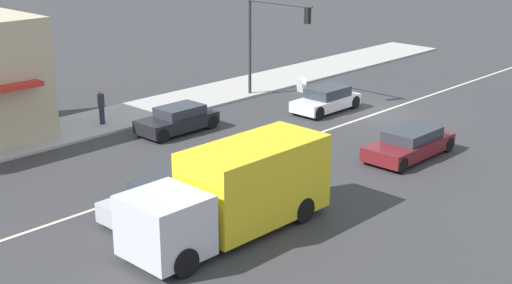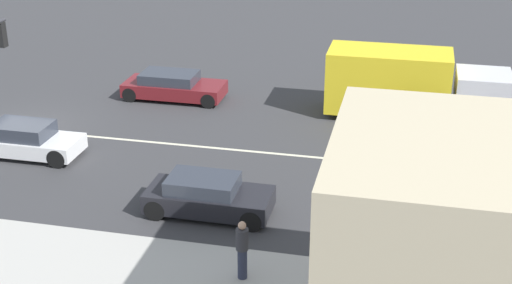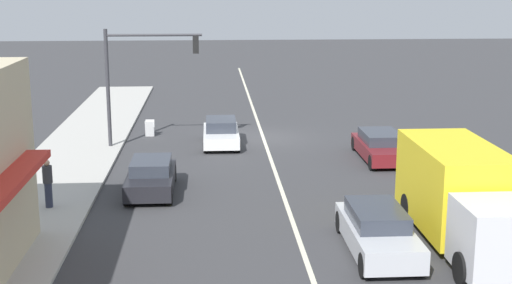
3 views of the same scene
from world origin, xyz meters
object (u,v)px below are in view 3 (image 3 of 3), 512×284
at_px(sedan_silver, 378,231).
at_px(sedan_maroon, 381,146).
at_px(sedan_dark, 151,177).
at_px(van_white, 221,133).
at_px(warning_aframe_sign, 150,128).
at_px(pedestrian, 48,182).
at_px(traffic_signal_main, 137,68).
at_px(delivery_truck, 463,196).

relative_size(sedan_silver, sedan_maroon, 0.99).
xyz_separation_m(sedan_dark, sedan_maroon, (-10.00, -4.57, -0.01)).
bearing_deg(van_white, sedan_dark, 70.43).
bearing_deg(warning_aframe_sign, sedan_dark, 94.87).
xyz_separation_m(van_white, sedan_maroon, (-7.20, 3.30, -0.02)).
bearing_deg(pedestrian, traffic_signal_main, -103.59).
height_order(traffic_signal_main, van_white, traffic_signal_main).
bearing_deg(delivery_truck, pedestrian, -16.42).
distance_m(traffic_signal_main, delivery_truck, 17.64).
bearing_deg(pedestrian, delivery_truck, 163.58).
xyz_separation_m(warning_aframe_sign, sedan_dark, (-0.86, 10.13, 0.19)).
distance_m(sedan_silver, van_white, 15.14).
relative_size(van_white, sedan_maroon, 0.87).
xyz_separation_m(pedestrian, sedan_silver, (-10.63, 4.64, -0.37)).
bearing_deg(traffic_signal_main, warning_aframe_sign, -95.78).
bearing_deg(van_white, sedan_maroon, 155.35).
distance_m(warning_aframe_sign, van_white, 4.30).
distance_m(warning_aframe_sign, sedan_silver, 18.58).
xyz_separation_m(sedan_dark, van_white, (-2.80, -7.88, 0.00)).
distance_m(pedestrian, warning_aframe_sign, 12.38).
distance_m(warning_aframe_sign, sedan_dark, 10.17).
height_order(sedan_silver, van_white, sedan_silver).
height_order(pedestrian, sedan_maroon, pedestrian).
xyz_separation_m(warning_aframe_sign, sedan_silver, (-8.06, 16.74, 0.23)).
distance_m(warning_aframe_sign, sedan_maroon, 12.20).
bearing_deg(delivery_truck, sedan_maroon, -90.00).
height_order(delivery_truck, van_white, delivery_truck).
relative_size(warning_aframe_sign, sedan_dark, 0.21).
bearing_deg(sedan_silver, pedestrian, -23.61).
xyz_separation_m(pedestrian, sedan_maroon, (-13.43, -6.54, -0.43)).
bearing_deg(sedan_maroon, sedan_dark, 24.57).
xyz_separation_m(traffic_signal_main, warning_aframe_sign, (-0.26, -2.58, -3.47)).
height_order(van_white, sedan_maroon, van_white).
relative_size(delivery_truck, sedan_maroon, 1.65).
bearing_deg(sedan_maroon, pedestrian, 25.98).
bearing_deg(sedan_dark, traffic_signal_main, -81.52).
bearing_deg(sedan_dark, pedestrian, 29.92).
bearing_deg(warning_aframe_sign, traffic_signal_main, 84.22).
relative_size(sedan_silver, van_white, 1.14).
distance_m(pedestrian, delivery_truck, 14.00).
bearing_deg(traffic_signal_main, sedan_silver, 120.45).
distance_m(sedan_dark, van_white, 8.36).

